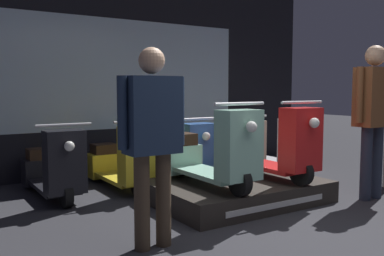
# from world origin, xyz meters

# --- Properties ---
(ground_plane) EXTENTS (30.00, 30.00, 0.00)m
(ground_plane) POSITION_xyz_m (0.00, 0.00, 0.00)
(ground_plane) COLOR #2D2D33
(shop_wall_back) EXTENTS (7.24, 0.09, 3.20)m
(shop_wall_back) POSITION_xyz_m (0.00, 3.83, 1.60)
(shop_wall_back) COLOR black
(shop_wall_back) RESTS_ON ground_plane
(display_platform) EXTENTS (1.94, 1.35, 0.25)m
(display_platform) POSITION_xyz_m (0.31, 1.40, 0.12)
(display_platform) COLOR #2D2823
(display_platform) RESTS_ON ground_plane
(scooter_display_left) EXTENTS (0.61, 1.54, 0.94)m
(scooter_display_left) POSITION_xyz_m (-0.13, 1.33, 0.61)
(scooter_display_left) COLOR black
(scooter_display_left) RESTS_ON display_platform
(scooter_display_right) EXTENTS (0.61, 1.54, 0.94)m
(scooter_display_right) POSITION_xyz_m (0.74, 1.33, 0.61)
(scooter_display_right) COLOR black
(scooter_display_right) RESTS_ON display_platform
(scooter_backrow_0) EXTENTS (0.61, 1.54, 0.94)m
(scooter_backrow_0) POSITION_xyz_m (-1.47, 2.73, 0.36)
(scooter_backrow_0) COLOR black
(scooter_backrow_0) RESTS_ON ground_plane
(scooter_backrow_1) EXTENTS (0.61, 1.54, 0.94)m
(scooter_backrow_1) POSITION_xyz_m (-0.58, 2.73, 0.36)
(scooter_backrow_1) COLOR black
(scooter_backrow_1) RESTS_ON ground_plane
(scooter_backrow_2) EXTENTS (0.61, 1.54, 0.94)m
(scooter_backrow_2) POSITION_xyz_m (0.30, 2.73, 0.36)
(scooter_backrow_2) COLOR black
(scooter_backrow_2) RESTS_ON ground_plane
(scooter_backrow_3) EXTENTS (0.61, 1.54, 0.94)m
(scooter_backrow_3) POSITION_xyz_m (1.19, 2.73, 0.36)
(scooter_backrow_3) COLOR black
(scooter_backrow_3) RESTS_ON ground_plane
(scooter_backrow_4) EXTENTS (0.61, 1.54, 0.94)m
(scooter_backrow_4) POSITION_xyz_m (2.08, 2.73, 0.36)
(scooter_backrow_4) COLOR black
(scooter_backrow_4) RESTS_ON ground_plane
(person_left_browsing) EXTENTS (0.60, 0.25, 1.66)m
(person_left_browsing) POSITION_xyz_m (-1.21, 0.62, 0.98)
(person_left_browsing) COLOR #473828
(person_left_browsing) RESTS_ON ground_plane
(person_right_browsing) EXTENTS (0.63, 0.26, 1.83)m
(person_right_browsing) POSITION_xyz_m (1.73, 0.62, 1.10)
(person_right_browsing) COLOR #232838
(person_right_browsing) RESTS_ON ground_plane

